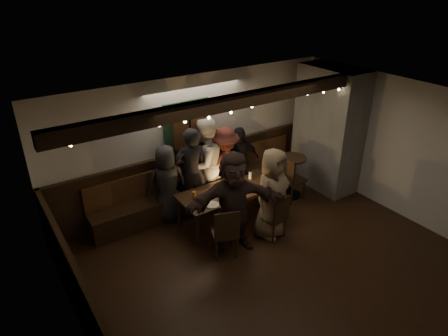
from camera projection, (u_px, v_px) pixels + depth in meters
room at (272, 158)px, 7.63m from camera, size 6.02×5.01×2.62m
dining_table at (230, 192)px, 7.32m from camera, size 1.93×0.83×0.84m
chair_near_left at (226, 231)px, 6.44m from camera, size 0.54×0.54×0.92m
chair_near_right at (277, 215)px, 6.92m from camera, size 0.44×0.44×0.85m
chair_end at (289, 176)px, 8.07m from camera, size 0.46×0.46×0.98m
high_top at (292, 172)px, 8.24m from camera, size 0.55×0.55×0.88m
person_a at (167, 184)px, 7.35m from camera, size 0.84×0.67×1.51m
person_b at (192, 173)px, 7.48m from camera, size 0.74×0.58×1.78m
person_c at (205, 164)px, 7.74m from camera, size 1.04×0.89×1.85m
person_d at (224, 166)px, 7.90m from camera, size 1.07×0.65×1.62m
person_e at (240, 161)px, 8.24m from camera, size 0.91×0.46×1.50m
person_f at (234, 202)px, 6.52m from camera, size 1.73×1.02×1.78m
person_g at (272, 194)px, 6.88m from camera, size 0.93×0.74×1.67m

